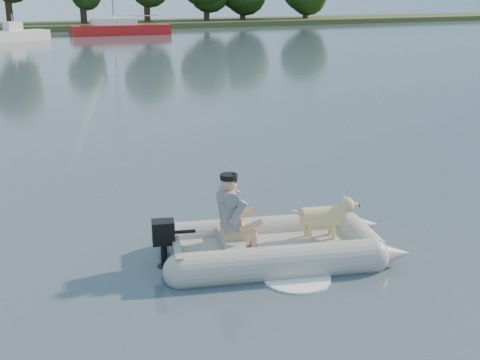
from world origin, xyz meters
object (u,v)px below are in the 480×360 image
dog (320,220)px  motorboat (15,28)px  dinghy (279,219)px  sailboat (119,29)px  man (230,209)px

dog → motorboat: bearing=104.4°
dinghy → sailboat: sailboat is taller
dog → dinghy: bearing=-175.4°
man → motorboat: size_ratio=0.21×
dinghy → dog: bearing=4.6°
dinghy → motorboat: 46.33m
dinghy → man: man is taller
sailboat → dinghy: bearing=-99.9°
dog → motorboat: (1.82, 46.40, 0.50)m
man → sailboat: bearing=92.1°
motorboat → sailboat: size_ratio=0.43×
motorboat → dinghy: bearing=-114.8°
sailboat → motorboat: bearing=-157.5°
dinghy → dog: dinghy is taller
man → dog: man is taller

